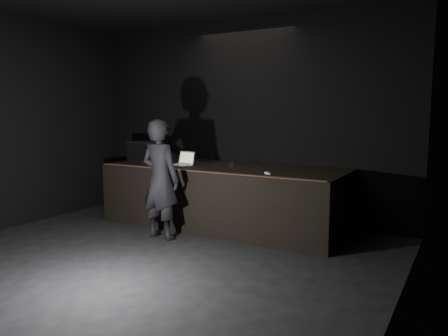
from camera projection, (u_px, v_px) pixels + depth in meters
ground at (106, 279)px, 5.00m from camera, size 7.00×7.00×0.00m
room_walls at (100, 101)px, 4.74m from camera, size 6.10×7.10×3.52m
stage_riser at (224, 196)px, 7.29m from camera, size 4.00×1.50×1.00m
riser_lip at (201, 171)px, 6.62m from camera, size 3.92×0.10×0.01m
stage_monitor at (145, 151)px, 7.92m from camera, size 0.58×0.45×0.37m
cable at (195, 160)px, 8.13m from camera, size 0.96×0.11×0.02m
laptop at (183, 162)px, 7.40m from camera, size 0.37×0.34×0.23m
beer_can at (167, 160)px, 7.43m from camera, size 0.07×0.07×0.16m
plastic_cup at (231, 165)px, 7.02m from camera, size 0.08×0.08×0.10m
wii_remote at (267, 173)px, 6.34m from camera, size 0.13×0.14×0.03m
person at (160, 180)px, 6.51m from camera, size 0.68×0.47×1.79m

